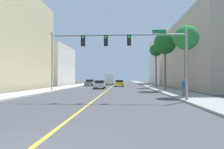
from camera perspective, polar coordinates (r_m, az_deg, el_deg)
name	(u,v)px	position (r m, az deg, el deg)	size (l,w,h in m)	color
ground	(113,86)	(46.73, 0.25, -3.35)	(192.00, 192.00, 0.00)	#47474C
sidewalk_left	(76,85)	(48.01, -10.45, -3.19)	(3.76, 168.00, 0.15)	beige
sidewalk_right	(150,86)	(47.12, 11.16, -3.22)	(3.76, 168.00, 0.15)	#9E9B93
lane_marking_center	(113,86)	(46.73, 0.25, -3.35)	(0.16, 144.00, 0.01)	yellow
building_left_near	(0,42)	(37.63, -29.92, 8.28)	(11.47, 17.93, 15.75)	beige
building_left_far	(46,66)	(55.03, -18.90, 2.42)	(12.14, 15.99, 10.33)	silver
building_right_near	(216,55)	(39.53, 28.12, 5.16)	(13.57, 26.64, 12.12)	tan
building_right_far	(180,61)	(66.02, 19.31, 3.77)	(16.97, 21.57, 14.76)	silver
traffic_signal_mast	(138,46)	(15.91, 7.64, 8.18)	(10.78, 0.36, 5.64)	gray
street_lamp	(52,58)	(28.61, -17.18, 4.54)	(0.56, 0.28, 8.10)	gray
palm_near	(186,39)	(21.24, 20.90, 9.59)	(2.47, 2.47, 7.01)	brown
palm_mid	(165,44)	(29.92, 15.27, 8.73)	(3.21, 3.21, 8.46)	brown
palm_far	(156,51)	(38.66, 12.76, 6.80)	(2.41, 2.41, 8.34)	brown
car_silver	(100,84)	(34.20, -3.60, -2.92)	(1.85, 4.33, 1.46)	#BCBCC1
car_gray	(90,83)	(47.16, -6.46, -2.38)	(1.95, 4.48, 1.52)	slate
car_yellow	(119,83)	(43.17, 2.16, -2.54)	(1.94, 3.89, 1.44)	gold
delivery_truck	(110,79)	(54.80, -0.70, -1.40)	(2.61, 7.26, 2.88)	#194799
pedestrian	(184,88)	(19.63, 20.32, -3.60)	(0.38, 0.38, 1.62)	#726651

